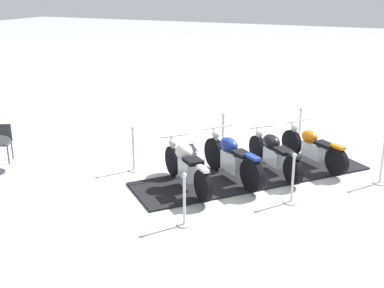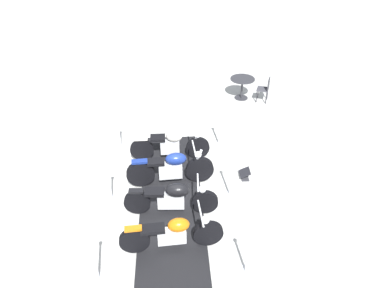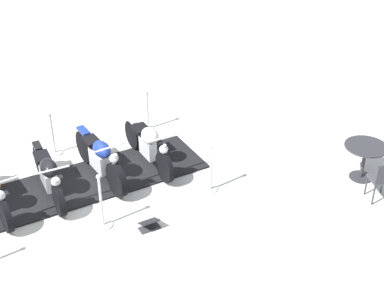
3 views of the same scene
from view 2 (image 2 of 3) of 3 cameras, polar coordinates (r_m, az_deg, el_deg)
The scene contains 15 objects.
ground_plane at distance 9.73m, azimuth -3.10°, elevation -7.93°, with size 80.00×80.00×0.00m, color silver.
display_platform at distance 9.71m, azimuth -3.10°, elevation -7.84°, with size 5.46×1.51×0.04m, color black.
motorcycle_copper at distance 8.23m, azimuth -2.81°, elevation -13.02°, with size 1.81×1.42×0.94m.
motorcycle_black at distance 9.00m, azimuth -2.88°, elevation -7.95°, with size 1.66×1.63×0.91m.
motorcycle_navy at distance 9.81m, azimuth -3.06°, elevation -3.54°, with size 1.85×1.48×1.05m.
motorcycle_cream at distance 10.69m, azimuth -3.07°, elevation 0.07°, with size 1.74×1.54×0.96m.
stanchion_right_mid at distance 9.59m, azimuth 5.68°, elevation -6.00°, with size 0.35×0.35×1.13m.
stanchion_right_rear at distance 11.43m, azimuth 4.05°, elevation 1.61°, with size 0.28×0.28×1.07m.
stanchion_left_mid at distance 9.64m, azimuth -11.97°, elevation -6.67°, with size 0.33×0.33×1.04m.
stanchion_right_front at distance 8.01m, azimuth 8.11°, elevation -16.83°, with size 0.33×0.33×1.01m.
stanchion_left_rear at distance 11.47m, azimuth -10.67°, elevation 1.02°, with size 0.28×0.28×1.02m.
stanchion_left_front at distance 7.98m, azimuth -14.02°, elevation -17.14°, with size 0.30×0.30×1.11m.
info_placard at distance 10.38m, azimuth 7.78°, elevation -4.53°, with size 0.44×0.45×0.23m.
cafe_table at distance 14.10m, azimuth 7.45°, elevation 8.90°, with size 0.88×0.88×0.78m.
cafe_chair_near_table at distance 14.03m, azimuth 10.74°, elevation 8.15°, with size 0.54×0.54×0.90m.
Camera 2 is at (-4.75, -5.49, 6.47)m, focal length 36.01 mm.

